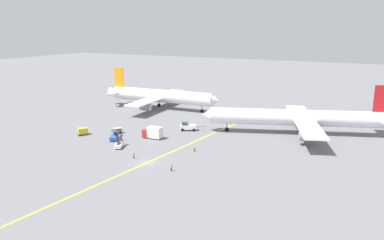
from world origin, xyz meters
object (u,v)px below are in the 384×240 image
object	(u,v)px
ground_crew_marshaller_foreground	(194,148)
airliner_at_gate_left	(161,96)
gse_catering_truck_tall	(153,133)
traffic_cone_wingtip_port	(189,133)
ground_crew_wing_walker_right	(171,167)
gse_stair_truck_yellow	(114,136)
gse_container_dolly_flat	(83,131)
ground_crew_ramp_agent_by_cones	(134,155)
pushback_tug	(188,127)
airliner_being_pushed	(297,118)
gse_belt_loader_portside	(119,145)
gse_baggage_cart_near_cluster	(117,131)

from	to	relation	value
ground_crew_marshaller_foreground	airliner_at_gate_left	bearing A→B (deg)	130.90
gse_catering_truck_tall	traffic_cone_wingtip_port	size ratio (longest dim) A/B	9.88
airliner_at_gate_left	ground_crew_marshaller_foreground	distance (m)	55.61
gse_catering_truck_tall	ground_crew_wing_walker_right	size ratio (longest dim) A/B	3.40
airliner_at_gate_left	gse_stair_truck_yellow	bearing A→B (deg)	-75.98
traffic_cone_wingtip_port	gse_container_dolly_flat	bearing A→B (deg)	-151.57
gse_container_dolly_flat	ground_crew_ramp_agent_by_cones	xyz separation A→B (m)	(26.51, -10.43, -0.32)
airliner_at_gate_left	ground_crew_wing_walker_right	world-z (taller)	airliner_at_gate_left
pushback_tug	ground_crew_marshaller_foreground	size ratio (longest dim) A/B	5.19
airliner_being_pushed	gse_belt_loader_portside	bearing A→B (deg)	-137.97
gse_catering_truck_tall	ground_crew_wing_walker_right	distance (m)	27.15
airliner_at_gate_left	ground_crew_ramp_agent_by_cones	xyz separation A→B (m)	(25.37, -53.88, -4.27)
gse_container_dolly_flat	gse_belt_loader_portside	bearing A→B (deg)	-16.00
ground_crew_marshaller_foreground	pushback_tug	bearing A→B (deg)	122.30
gse_belt_loader_portside	gse_stair_truck_yellow	world-z (taller)	gse_stair_truck_yellow
gse_container_dolly_flat	ground_crew_marshaller_foreground	distance (m)	37.47
gse_belt_loader_portside	gse_baggage_cart_near_cluster	xyz separation A→B (m)	(-9.41, 11.25, 0.04)
gse_stair_truck_yellow	gse_container_dolly_flat	xyz separation A→B (m)	(-11.93, -0.18, 0.15)
pushback_tug	ground_crew_ramp_agent_by_cones	bearing A→B (deg)	-89.44
gse_belt_loader_portside	gse_container_dolly_flat	bearing A→B (deg)	164.00
gse_belt_loader_portside	gse_baggage_cart_near_cluster	bearing A→B (deg)	129.91
airliner_being_pushed	ground_crew_wing_walker_right	distance (m)	48.57
gse_baggage_cart_near_cluster	ground_crew_wing_walker_right	world-z (taller)	ground_crew_wing_walker_right
gse_baggage_cart_near_cluster	gse_catering_truck_tall	bearing A→B (deg)	2.27
airliner_at_gate_left	traffic_cone_wingtip_port	world-z (taller)	airliner_at_gate_left
pushback_tug	gse_container_dolly_flat	world-z (taller)	pushback_tug
gse_stair_truck_yellow	pushback_tug	bearing A→B (deg)	53.22
airliner_being_pushed	traffic_cone_wingtip_port	bearing A→B (deg)	-152.08
gse_container_dolly_flat	ground_crew_marshaller_foreground	world-z (taller)	gse_container_dolly_flat
gse_container_dolly_flat	traffic_cone_wingtip_port	world-z (taller)	gse_container_dolly_flat
airliner_at_gate_left	gse_belt_loader_portside	size ratio (longest dim) A/B	9.76
gse_belt_loader_portside	airliner_at_gate_left	bearing A→B (deg)	108.98
airliner_being_pushed	ground_crew_marshaller_foreground	size ratio (longest dim) A/B	35.84
airliner_at_gate_left	airliner_being_pushed	bearing A→B (deg)	-12.34
pushback_tug	ground_crew_wing_walker_right	xyz separation A→B (m)	(12.97, -32.88, -0.34)
gse_baggage_cart_near_cluster	ground_crew_ramp_agent_by_cones	world-z (taller)	gse_baggage_cart_near_cluster
gse_catering_truck_tall	ground_crew_marshaller_foreground	size ratio (longest dim) A/B	3.82
gse_stair_truck_yellow	ground_crew_ramp_agent_by_cones	size ratio (longest dim) A/B	2.97
gse_catering_truck_tall	gse_container_dolly_flat	xyz separation A→B (m)	(-21.10, -6.64, -0.58)
gse_container_dolly_flat	ground_crew_ramp_agent_by_cones	world-z (taller)	gse_container_dolly_flat
pushback_tug	gse_stair_truck_yellow	distance (m)	23.86
ground_crew_wing_walker_right	gse_catering_truck_tall	bearing A→B (deg)	131.79
pushback_tug	gse_baggage_cart_near_cluster	bearing A→B (deg)	-143.53
pushback_tug	traffic_cone_wingtip_port	distance (m)	4.59
traffic_cone_wingtip_port	ground_crew_marshaller_foreground	bearing A→B (deg)	-57.33
ground_crew_ramp_agent_by_cones	ground_crew_marshaller_foreground	bearing A→B (deg)	47.61
gse_belt_loader_portside	traffic_cone_wingtip_port	bearing A→B (deg)	62.54
gse_catering_truck_tall	ground_crew_ramp_agent_by_cones	world-z (taller)	gse_catering_truck_tall
pushback_tug	gse_belt_loader_portside	world-z (taller)	gse_belt_loader_portside
pushback_tug	ground_crew_wing_walker_right	distance (m)	35.35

